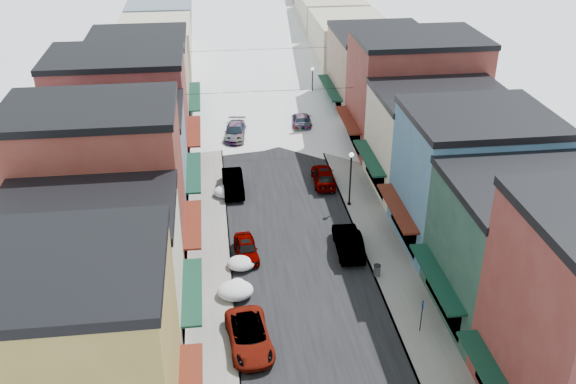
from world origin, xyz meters
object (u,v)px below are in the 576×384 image
object	(u,v)px
car_dark_hatch	(233,183)
car_green_sedan	(348,241)
car_white_suv	(249,336)
car_silver_sedan	(246,248)
streetlamp_near	(351,172)
trash_can	(377,270)

from	to	relation	value
car_dark_hatch	car_green_sedan	bearing A→B (deg)	-54.36
car_white_suv	car_dark_hatch	distance (m)	20.50
car_silver_sedan	car_dark_hatch	bearing A→B (deg)	88.24
car_white_suv	car_silver_sedan	world-z (taller)	car_white_suv
car_white_suv	streetlamp_near	world-z (taller)	streetlamp_near
car_dark_hatch	trash_can	world-z (taller)	car_dark_hatch
car_green_sedan	trash_can	distance (m)	3.81
car_dark_hatch	car_green_sedan	world-z (taller)	car_green_sedan
car_white_suv	car_green_sedan	world-z (taller)	car_green_sedan
car_silver_sedan	car_green_sedan	size ratio (longest dim) A/B	0.78
trash_can	streetlamp_near	xyz separation A→B (m)	(0.20, 10.48, 2.62)
trash_can	streetlamp_near	size ratio (longest dim) A/B	0.18
car_white_suv	streetlamp_near	size ratio (longest dim) A/B	1.12
car_green_sedan	streetlamp_near	world-z (taller)	streetlamp_near
car_white_suv	streetlamp_near	xyz separation A→B (m)	(9.70, 16.58, 2.45)
car_silver_sedan	car_green_sedan	bearing A→B (deg)	-6.12
streetlamp_near	car_green_sedan	bearing A→B (deg)	-102.58
car_green_sedan	trash_can	world-z (taller)	car_green_sedan
car_dark_hatch	car_green_sedan	size ratio (longest dim) A/B	0.97
car_silver_sedan	car_white_suv	bearing A→B (deg)	-96.94
car_dark_hatch	car_green_sedan	distance (m)	13.57
streetlamp_near	trash_can	bearing A→B (deg)	-91.12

